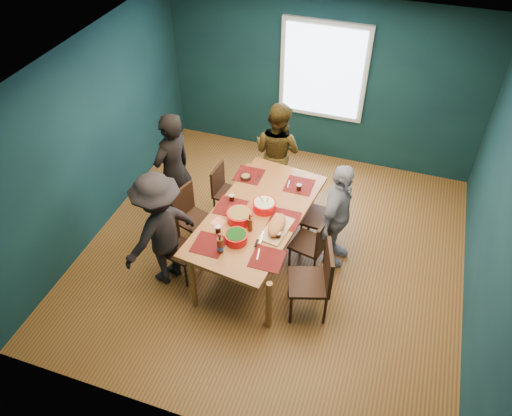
% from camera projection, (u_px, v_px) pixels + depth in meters
% --- Properties ---
extents(room, '(5.01, 5.01, 2.71)m').
position_uv_depth(room, '(282.00, 161.00, 6.14)').
color(room, olive).
rests_on(room, ground).
extents(dining_table, '(1.35, 2.28, 0.82)m').
position_uv_depth(dining_table, '(257.00, 218.00, 6.30)').
color(dining_table, '#A15F30').
rests_on(dining_table, floor).
extents(chair_left_far, '(0.41, 0.41, 0.83)m').
position_uv_depth(chair_left_far, '(224.00, 188.00, 7.16)').
color(chair_left_far, black).
rests_on(chair_left_far, floor).
extents(chair_left_mid, '(0.51, 0.51, 0.90)m').
position_uv_depth(chair_left_mid, '(189.00, 213.00, 6.70)').
color(chair_left_mid, black).
rests_on(chair_left_mid, floor).
extents(chair_left_near, '(0.46, 0.46, 0.86)m').
position_uv_depth(chair_left_near, '(176.00, 244.00, 6.29)').
color(chair_left_near, black).
rests_on(chair_left_near, floor).
extents(chair_right_far, '(0.48, 0.48, 0.99)m').
position_uv_depth(chair_right_far, '(327.00, 214.00, 6.60)').
color(chair_right_far, black).
rests_on(chair_right_far, floor).
extents(chair_right_mid, '(0.48, 0.48, 0.91)m').
position_uv_depth(chair_right_mid, '(315.00, 241.00, 6.29)').
color(chair_right_mid, black).
rests_on(chair_right_mid, floor).
extents(chair_right_near, '(0.59, 0.59, 1.04)m').
position_uv_depth(chair_right_near, '(318.00, 277.00, 5.75)').
color(chair_right_near, black).
rests_on(chair_right_near, floor).
extents(person_far_left, '(0.60, 0.74, 1.76)m').
position_uv_depth(person_far_left, '(173.00, 171.00, 6.81)').
color(person_far_left, black).
rests_on(person_far_left, floor).
extents(person_back, '(0.92, 0.81, 1.58)m').
position_uv_depth(person_back, '(277.00, 152.00, 7.30)').
color(person_back, black).
rests_on(person_back, floor).
extents(person_right, '(0.52, 0.95, 1.53)m').
position_uv_depth(person_right, '(337.00, 216.00, 6.29)').
color(person_right, white).
rests_on(person_right, floor).
extents(person_near_left, '(0.98, 1.20, 1.62)m').
position_uv_depth(person_near_left, '(160.00, 230.00, 6.03)').
color(person_near_left, black).
rests_on(person_near_left, floor).
extents(bowl_salad, '(0.32, 0.32, 0.13)m').
position_uv_depth(bowl_salad, '(240.00, 216.00, 6.10)').
color(bowl_salad, red).
rests_on(bowl_salad, dining_table).
extents(bowl_dumpling, '(0.29, 0.29, 0.27)m').
position_uv_depth(bowl_dumpling, '(264.00, 205.00, 6.26)').
color(bowl_dumpling, red).
rests_on(bowl_dumpling, dining_table).
extents(bowl_herbs, '(0.27, 0.27, 0.12)m').
position_uv_depth(bowl_herbs, '(236.00, 237.00, 5.84)').
color(bowl_herbs, red).
rests_on(bowl_herbs, dining_table).
extents(cutting_board, '(0.34, 0.66, 0.14)m').
position_uv_depth(cutting_board, '(277.00, 226.00, 5.98)').
color(cutting_board, tan).
rests_on(cutting_board, dining_table).
extents(small_bowl, '(0.14, 0.14, 0.06)m').
position_uv_depth(small_bowl, '(246.00, 177.00, 6.75)').
color(small_bowl, black).
rests_on(small_bowl, dining_table).
extents(beer_bottle_a, '(0.08, 0.08, 0.29)m').
position_uv_depth(beer_bottle_a, '(220.00, 245.00, 5.68)').
color(beer_bottle_a, '#4B200D').
rests_on(beer_bottle_a, dining_table).
extents(beer_bottle_b, '(0.07, 0.07, 0.26)m').
position_uv_depth(beer_bottle_b, '(250.00, 224.00, 5.95)').
color(beer_bottle_b, '#4B200D').
rests_on(beer_bottle_b, dining_table).
extents(cola_glass_a, '(0.07, 0.07, 0.10)m').
position_uv_depth(cola_glass_a, '(218.00, 229.00, 5.95)').
color(cola_glass_a, black).
rests_on(cola_glass_a, dining_table).
extents(cola_glass_b, '(0.07, 0.07, 0.09)m').
position_uv_depth(cola_glass_b, '(278.00, 235.00, 5.88)').
color(cola_glass_b, black).
rests_on(cola_glass_b, dining_table).
extents(cola_glass_c, '(0.07, 0.07, 0.09)m').
position_uv_depth(cola_glass_c, '(299.00, 187.00, 6.56)').
color(cola_glass_c, black).
rests_on(cola_glass_c, dining_table).
extents(cola_glass_d, '(0.07, 0.07, 0.09)m').
position_uv_depth(cola_glass_d, '(232.00, 198.00, 6.39)').
color(cola_glass_d, black).
rests_on(cola_glass_d, dining_table).
extents(napkin_a, '(0.14, 0.14, 0.00)m').
position_uv_depth(napkin_a, '(286.00, 216.00, 6.20)').
color(napkin_a, '#F28666').
rests_on(napkin_a, dining_table).
extents(napkin_b, '(0.19, 0.19, 0.00)m').
position_uv_depth(napkin_b, '(219.00, 222.00, 6.12)').
color(napkin_b, '#F28666').
rests_on(napkin_b, dining_table).
extents(napkin_c, '(0.21, 0.21, 0.00)m').
position_uv_depth(napkin_c, '(268.00, 257.00, 5.68)').
color(napkin_c, '#F28666').
rests_on(napkin_c, dining_table).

